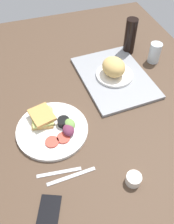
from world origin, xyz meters
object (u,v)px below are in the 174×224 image
Objects in this scene: fork at (59,172)px; drinking_glass at (155,53)px; knife at (71,176)px; plate_with_salad at (53,127)px; cell_phone at (48,216)px; soda_bottle at (130,36)px; espresso_cup at (134,179)px; serving_tray at (114,77)px; bread_plate_near at (114,69)px.

drinking_glass is at bearing 43.57° from fork.
fork and knife have the same top height.
plate_with_salad is 2.14× the size of cell_phone.
soda_bottle reaches higher than espresso_cup.
drinking_glass reaches higher than fork.
espresso_cup is 0.29× the size of knife.
cell_phone is (11.37, -11.30, 0.15)cm from knife.
serving_tray is at bearing 49.13° from knife.
knife is at bearing 157.84° from cell_phone.
bread_plate_near is at bearing -76.46° from drinking_glass.
soda_bottle is at bearing 137.72° from bread_plate_near.
soda_bottle is at bearing 127.43° from plate_with_salad.
soda_bottle is 1.07× the size of knife.
cell_phone is at bearing -39.15° from bread_plate_near.
bread_plate_near reaches higher than cell_phone.
espresso_cup is at bearing -33.95° from drinking_glass.
serving_tray is at bearing -40.76° from soda_bottle.
drinking_glass is at bearing 114.53° from plate_with_salad.
bread_plate_near reaches higher than knife.
serving_tray is 2.37× the size of knife.
espresso_cup is at bearing -19.10° from fork.
bread_plate_near is 0.62× the size of plate_with_salad.
knife is at bearing -49.80° from drinking_glass.
bread_plate_near is at bearing -42.28° from soda_bottle.
drinking_glass is 0.59× the size of knife.
serving_tray is 4.03× the size of drinking_glass.
soda_bottle is 1.41× the size of cell_phone.
bread_plate_near is at bearing 163.50° from cell_phone.
soda_bottle is 84.92cm from knife.
soda_bottle reaches higher than cell_phone.
drinking_glass is at bearing 146.05° from espresso_cup.
bread_plate_near is 59.27cm from fork.
cell_phone is at bearing -39.68° from serving_tray.
espresso_cup is (32.70, 22.53, 0.38)cm from plate_with_salad.
serving_tray is 74.76cm from cell_phone.
plate_with_salad reaches higher than fork.
cell_phone is (2.31, -32.23, -1.60)cm from espresso_cup.
bread_plate_near is 1.01× the size of knife.
soda_bottle is 1.19× the size of fork.
drinking_glass reaches higher than plate_with_salad.
bread_plate_near reaches higher than plate_with_salad.
serving_tray is 27.19cm from soda_bottle.
soda_bottle is (-12.54, -9.57, 4.54)cm from drinking_glass.
soda_bottle is at bearing -142.65° from drinking_glass.
soda_bottle reaches higher than knife.
soda_bottle is 81.63cm from espresso_cup.
bread_plate_near is 3.42× the size of espresso_cup.
espresso_cup is 22.87cm from knife.
soda_bottle is 3.62× the size of espresso_cup.
serving_tray is 1.46× the size of plate_with_salad.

